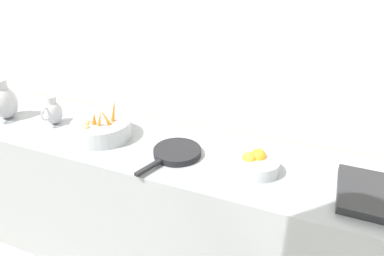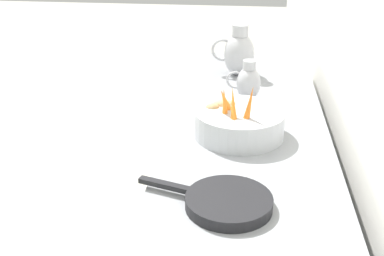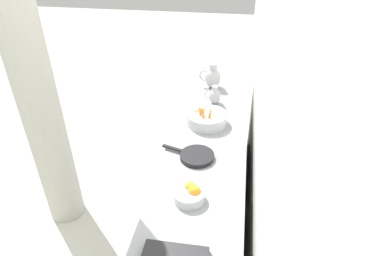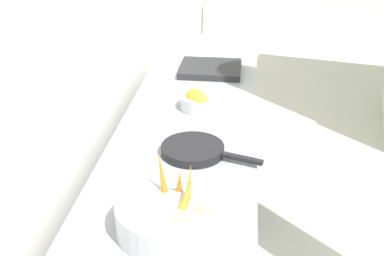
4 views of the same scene
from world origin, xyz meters
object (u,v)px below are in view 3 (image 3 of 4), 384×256
at_px(orange_bowl, 190,194).
at_px(support_column, 27,62).
at_px(skillet_on_counter, 196,156).
at_px(metal_pitcher_tall, 213,77).
at_px(metal_pitcher_short, 214,96).
at_px(vegetable_colander, 206,119).

relative_size(orange_bowl, support_column, 0.06).
bearing_deg(skillet_on_counter, support_column, -6.93).
relative_size(orange_bowl, metal_pitcher_tall, 0.76).
height_order(orange_bowl, metal_pitcher_tall, metal_pitcher_tall).
distance_m(orange_bowl, support_column, 1.50).
height_order(metal_pitcher_tall, skillet_on_counter, metal_pitcher_tall).
relative_size(metal_pitcher_tall, metal_pitcher_short, 1.43).
height_order(skillet_on_counter, support_column, support_column).
relative_size(vegetable_colander, orange_bowl, 1.74).
xyz_separation_m(vegetable_colander, skillet_on_counter, (0.02, 0.48, -0.03)).
height_order(orange_bowl, skillet_on_counter, orange_bowl).
height_order(metal_pitcher_tall, metal_pitcher_short, metal_pitcher_tall).
distance_m(vegetable_colander, metal_pitcher_tall, 0.71).
distance_m(vegetable_colander, metal_pitcher_short, 0.38).
xyz_separation_m(orange_bowl, metal_pitcher_tall, (0.02, -1.61, 0.07)).
bearing_deg(orange_bowl, metal_pitcher_short, -91.31).
bearing_deg(vegetable_colander, metal_pitcher_short, -94.63).
distance_m(metal_pitcher_tall, support_column, 1.69).
xyz_separation_m(vegetable_colander, metal_pitcher_tall, (0.02, -0.71, 0.06)).
height_order(orange_bowl, support_column, support_column).
distance_m(vegetable_colander, support_column, 1.42).
xyz_separation_m(orange_bowl, support_column, (1.27, -0.57, 0.56)).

